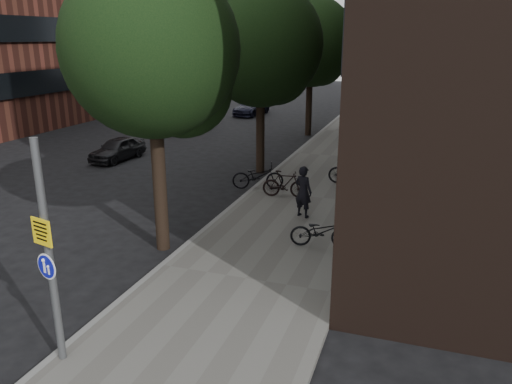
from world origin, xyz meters
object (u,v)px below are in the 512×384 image
at_px(parked_car_near, 118,149).
at_px(parked_bike_facade_near, 321,231).
at_px(pedestrian, 303,192).
at_px(signpost, 49,254).

bearing_deg(parked_car_near, parked_bike_facade_near, -27.91).
xyz_separation_m(pedestrian, parked_bike_facade_near, (1.03, -2.16, -0.38)).
bearing_deg(parked_bike_facade_near, signpost, 140.93).
relative_size(signpost, parked_car_near, 1.27).
relative_size(signpost, pedestrian, 2.41).
bearing_deg(signpost, parked_car_near, 133.57).
bearing_deg(pedestrian, signpost, 95.93).
xyz_separation_m(signpost, parked_car_near, (-7.88, 13.58, -1.59)).
height_order(signpost, parked_bike_facade_near, signpost).
distance_m(signpost, parked_car_near, 15.78).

